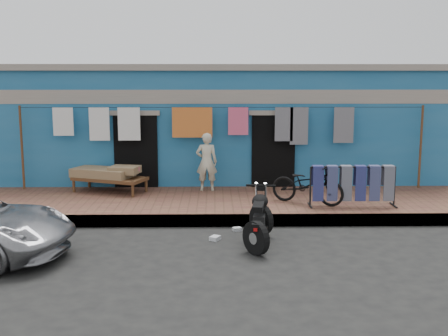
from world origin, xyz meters
The scene contains 13 objects.
ground centered at (0.00, 0.00, 0.00)m, with size 80.00×80.00×0.00m, color black.
sidewalk centered at (0.00, 3.00, 0.12)m, with size 28.00×3.00×0.25m, color brown.
curb centered at (0.00, 1.55, 0.12)m, with size 28.00×0.10×0.25m, color gray.
building centered at (0.00, 6.99, 1.69)m, with size 12.20×5.20×3.36m.
clothesline centered at (-0.31, 4.25, 1.80)m, with size 10.06×0.06×2.10m.
seated_person centered at (-0.40, 4.00, 0.97)m, with size 0.52×0.35×1.44m, color beige.
bicycle centered at (1.87, 2.53, 0.79)m, with size 0.59×1.66×1.07m, color black.
motorcycle centered at (0.61, 0.32, 0.52)m, with size 0.80×1.67×1.03m, color black, non-canonical shape.
charpoy centered at (-2.77, 3.87, 0.56)m, with size 2.05×1.49×0.62m, color brown, non-canonical shape.
jeans_rack centered at (2.81, 2.26, 0.72)m, with size 1.94×0.40×0.93m, color black, non-canonical shape.
litter_a centered at (0.25, 1.20, 0.04)m, with size 0.16×0.13×0.07m, color silver.
litter_b centered at (0.84, 1.20, 0.03)m, with size 0.14×0.10×0.07m, color silver.
litter_c centered at (-0.19, 0.58, 0.04)m, with size 0.19×0.16×0.08m, color silver.
Camera 1 is at (-0.20, -9.69, 3.10)m, focal length 45.00 mm.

